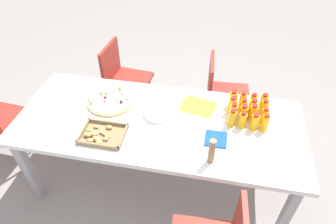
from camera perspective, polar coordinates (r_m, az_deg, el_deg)
name	(u,v)px	position (r m, az deg, el deg)	size (l,w,h in m)	color
ground_plane	(160,179)	(2.71, -1.52, -12.87)	(12.00, 12.00, 0.00)	gray
party_table	(159,127)	(2.21, -1.82, -2.89)	(2.11, 0.86, 0.72)	white
chair_near_left	(222,91)	(2.84, 10.35, 3.96)	(0.43, 0.43, 0.83)	maroon
chair_near_right	(123,76)	(3.03, -8.82, 6.90)	(0.43, 0.43, 0.83)	maroon
juice_bottle_0	(264,102)	(2.33, 18.07, 1.86)	(0.06, 0.06, 0.14)	#F9AB14
juice_bottle_1	(253,101)	(2.32, 16.19, 1.98)	(0.05, 0.05, 0.13)	#F9AE14
juice_bottle_2	(243,100)	(2.31, 14.29, 2.24)	(0.05, 0.05, 0.14)	#FAAA14
juice_bottle_3	(233,99)	(2.31, 12.53, 2.52)	(0.06, 0.06, 0.14)	#F9AE14
juice_bottle_4	(264,108)	(2.27, 18.17, 0.67)	(0.05, 0.05, 0.14)	#FAAD14
juice_bottle_5	(253,108)	(2.26, 16.16, 0.80)	(0.06, 0.06, 0.14)	#FAAB14
juice_bottle_6	(243,107)	(2.25, 14.39, 0.94)	(0.05, 0.05, 0.14)	#FAAC14
juice_bottle_7	(232,105)	(2.24, 12.41, 1.27)	(0.06, 0.06, 0.14)	#FBAB14
juice_bottle_8	(265,116)	(2.22, 18.25, -0.77)	(0.05, 0.05, 0.13)	#F9AE14
juice_bottle_9	(253,113)	(2.20, 16.21, -0.28)	(0.06, 0.06, 0.15)	#FBAB14
juice_bottle_10	(244,113)	(2.20, 14.46, -0.22)	(0.06, 0.06, 0.13)	#FAAD14
juice_bottle_11	(233,112)	(2.18, 12.57, 0.00)	(0.06, 0.06, 0.14)	#F9AE14
juice_bottle_12	(265,123)	(2.16, 18.33, -2.01)	(0.05, 0.05, 0.14)	#FAAB14
juice_bottle_13	(255,122)	(2.15, 16.50, -1.89)	(0.06, 0.06, 0.14)	#F9AD14
juice_bottle_14	(243,120)	(2.14, 14.27, -1.52)	(0.06, 0.06, 0.14)	#FAAF14
juice_bottle_15	(232,118)	(2.13, 12.33, -1.16)	(0.05, 0.05, 0.14)	#F9AE14
fruit_pizza	(111,100)	(2.36, -11.04, 2.23)	(0.37, 0.37, 0.05)	tan
snack_tray	(101,135)	(2.09, -12.86, -4.36)	(0.30, 0.23, 0.04)	olive
plate_stack	(157,114)	(2.20, -2.14, -0.43)	(0.20, 0.20, 0.02)	silver
napkin_stack	(216,139)	(2.05, 9.29, -5.19)	(0.15, 0.15, 0.01)	#194CA5
cardboard_tube	(212,151)	(1.85, 8.48, -7.55)	(0.04, 0.04, 0.19)	#9E7A56
paper_folder	(198,106)	(2.29, 5.87, 1.14)	(0.26, 0.20, 0.01)	yellow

